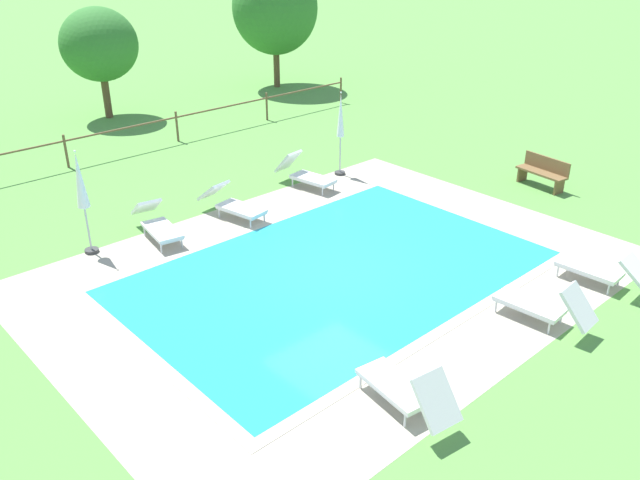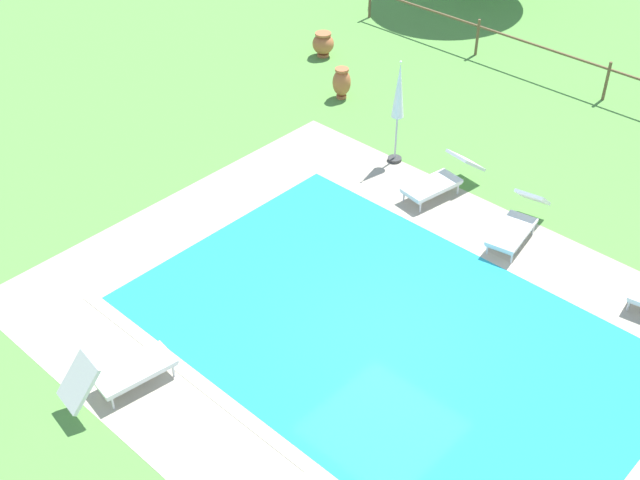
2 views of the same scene
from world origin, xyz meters
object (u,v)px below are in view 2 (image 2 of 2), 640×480
Objects in this scene: patio_umbrella_closed_row_west at (399,96)px; terracotta_urn_by_tree at (342,82)px; sun_lounger_south_near_corner at (518,222)px; sun_lounger_north_end at (119,374)px; terracotta_urn_near_fence at (323,44)px; sun_lounger_north_near_steps at (442,179)px.

terracotta_urn_by_tree is (-2.94, 1.45, -1.20)m from patio_umbrella_closed_row_west.
terracotta_urn_by_tree is at bearing 153.71° from patio_umbrella_closed_row_west.
terracotta_urn_by_tree is at bearing 162.64° from sun_lounger_south_near_corner.
sun_lounger_north_end is 8.27m from sun_lounger_south_near_corner.
sun_lounger_south_near_corner is 3.87m from patio_umbrella_closed_row_west.
patio_umbrella_closed_row_west reaches higher than terracotta_urn_near_fence.
patio_umbrella_closed_row_west is 3.01× the size of terracotta_urn_by_tree.
patio_umbrella_closed_row_west is 3.59× the size of terracotta_urn_near_fence.
sun_lounger_north_end reaches higher than terracotta_urn_by_tree.
terracotta_urn_near_fence is at bearing 143.57° from terracotta_urn_by_tree.
sun_lounger_north_near_steps is 1.08× the size of sun_lounger_north_end.
patio_umbrella_closed_row_west is 5.94m from terracotta_urn_near_fence.
sun_lounger_north_near_steps is at bearing -12.74° from patio_umbrella_closed_row_west.
sun_lounger_north_end is 13.04m from terracotta_urn_near_fence.
terracotta_urn_by_tree is (-4.50, 1.80, 0.07)m from sun_lounger_north_near_steps.
sun_lounger_north_near_steps is at bearing -21.86° from terracotta_urn_by_tree.
sun_lounger_north_near_steps is 1.01× the size of sun_lounger_south_near_corner.
sun_lounger_north_end is at bearing -61.62° from terracotta_urn_near_fence.
sun_lounger_north_near_steps is 2.04m from patio_umbrella_closed_row_west.
sun_lounger_north_end is 2.34× the size of terracotta_urn_by_tree.
sun_lounger_north_near_steps is 0.84× the size of patio_umbrella_closed_row_west.
terracotta_urn_by_tree is (-4.15, 9.96, 0.05)m from sun_lounger_north_end.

